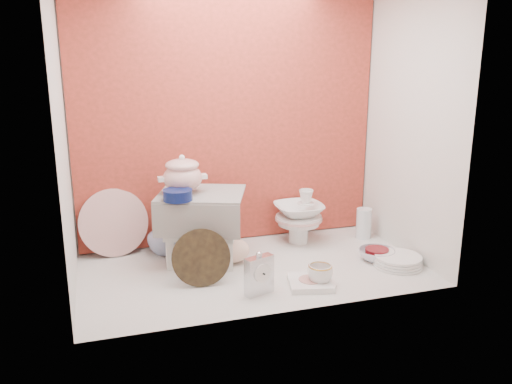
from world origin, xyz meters
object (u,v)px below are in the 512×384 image
blue_white_vase (166,235)px  porcelain_tower (299,216)px  soup_tureen (182,174)px  gold_rim_teacup (320,274)px  plush_pig (232,250)px  floral_platter (114,223)px  dinner_plate_stack (398,261)px  mantel_clock (259,273)px  crystal_bowl (377,255)px  step_stool (202,227)px

blue_white_vase → porcelain_tower: 0.79m
soup_tureen → gold_rim_teacup: 0.89m
plush_pig → floral_platter: bearing=131.6°
gold_rim_teacup → dinner_plate_stack: gold_rim_teacup is taller
plush_pig → porcelain_tower: size_ratio=0.77×
mantel_clock → plush_pig: size_ratio=0.83×
crystal_bowl → plush_pig: bearing=165.9°
soup_tureen → floral_platter: soup_tureen is taller
floral_platter → mantel_clock: (0.63, -0.73, -0.09)m
blue_white_vase → gold_rim_teacup: size_ratio=1.82×
step_stool → porcelain_tower: 0.62m
step_stool → plush_pig: (0.14, -0.08, -0.12)m
floral_platter → crystal_bowl: floral_platter is taller
blue_white_vase → mantel_clock: blue_white_vase is taller
blue_white_vase → gold_rim_teacup: 0.94m
floral_platter → gold_rim_teacup: bearing=-37.5°
step_stool → dinner_plate_stack: step_stool is taller
plush_pig → soup_tureen: bearing=136.3°
soup_tureen → blue_white_vase: soup_tureen is taller
step_stool → mantel_clock: step_stool is taller
floral_platter → mantel_clock: 0.96m
plush_pig → crystal_bowl: 0.80m
soup_tureen → gold_rim_teacup: size_ratio=2.02×
floral_platter → soup_tureen: bearing=-31.0°
plush_pig → dinner_plate_stack: size_ratio=0.96×
porcelain_tower → gold_rim_teacup: bearing=-101.6°
floral_platter → blue_white_vase: bearing=-13.4°
plush_pig → porcelain_tower: bearing=2.8°
step_stool → floral_platter: step_stool is taller
gold_rim_teacup → crystal_bowl: size_ratio=0.62×
step_stool → soup_tureen: (-0.09, 0.02, 0.30)m
crystal_bowl → mantel_clock: bearing=-164.5°
porcelain_tower → crystal_bowl: bearing=-51.7°
gold_rim_teacup → porcelain_tower: size_ratio=0.37×
step_stool → soup_tureen: 0.32m
mantel_clock → gold_rim_teacup: bearing=-19.2°
crystal_bowl → porcelain_tower: size_ratio=0.60×
crystal_bowl → dinner_plate_stack: bearing=-57.7°
gold_rim_teacup → dinner_plate_stack: bearing=11.3°
dinner_plate_stack → porcelain_tower: porcelain_tower is taller
floral_platter → mantel_clock: bearing=-49.0°
step_stool → blue_white_vase: (-0.18, 0.17, -0.08)m
mantel_clock → plush_pig: bearing=74.9°
blue_white_vase → gold_rim_teacup: bearing=-44.8°
blue_white_vase → crystal_bowl: blue_white_vase is taller
dinner_plate_stack → step_stool: bearing=158.7°
gold_rim_teacup → step_stool: bearing=135.1°
soup_tureen → plush_pig: size_ratio=0.99×
blue_white_vase → plush_pig: bearing=-38.6°
plush_pig → blue_white_vase: bearing=121.1°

